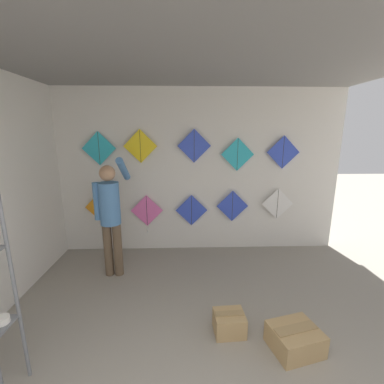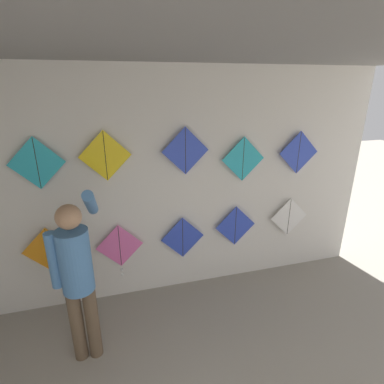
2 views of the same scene
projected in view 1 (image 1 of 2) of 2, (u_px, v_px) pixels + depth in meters
The scene contains 15 objects.
back_panel at pixel (189, 172), 4.45m from camera, with size 5.22×0.06×2.80m, color silver.
ceiling_slab at pixel (193, 46), 2.25m from camera, with size 5.22×4.57×0.04m, color gray.
shopkeeper at pixel (110, 211), 3.65m from camera, with size 0.44×0.60×1.75m.
cardboard_box at pixel (295, 339), 2.50m from camera, with size 0.53×0.48×0.24m.
cardboard_box_spare at pixel (229, 323), 2.72m from camera, with size 0.33×0.29×0.24m.
kite_0 at pixel (101, 207), 4.45m from camera, with size 0.56×0.01×0.56m.
kite_1 at pixel (147, 212), 4.49m from camera, with size 0.56×0.04×0.70m.
kite_2 at pixel (191, 210), 4.51m from camera, with size 0.56×0.01×0.56m.
kite_3 at pixel (232, 206), 4.52m from camera, with size 0.56×0.01×0.56m.
kite_4 at pixel (277, 204), 4.53m from camera, with size 0.56×0.01×0.56m.
kite_5 at pixel (99, 148), 4.22m from camera, with size 0.56×0.01×0.56m.
kite_6 at pixel (140, 146), 4.23m from camera, with size 0.56×0.01×0.56m.
kite_7 at pixel (194, 146), 4.26m from camera, with size 0.56×0.01×0.56m.
kite_8 at pixel (238, 154), 4.31m from camera, with size 0.56×0.01×0.56m.
kite_9 at pixel (283, 152), 4.33m from camera, with size 0.56×0.01×0.56m.
Camera 1 is at (-0.09, -0.60, 2.09)m, focal length 24.00 mm.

